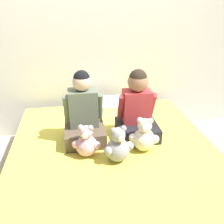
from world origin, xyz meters
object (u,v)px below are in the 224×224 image
object	(u,v)px
teddy_bear_held_by_right_child	(144,137)
pillow_at_headboard	(103,106)
teddy_bear_between_children	(118,146)
child_on_right	(137,110)
bed	(115,172)
child_on_left	(84,115)
teddy_bear_held_by_left_child	(86,143)

from	to	relation	value
teddy_bear_held_by_right_child	pillow_at_headboard	distance (m)	0.82
teddy_bear_between_children	child_on_right	bearing A→B (deg)	41.88
bed	child_on_right	bearing A→B (deg)	45.53
bed	child_on_right	distance (m)	0.55
teddy_bear_held_by_right_child	teddy_bear_between_children	xyz separation A→B (m)	(-0.23, -0.10, -0.00)
bed	teddy_bear_held_by_right_child	xyz separation A→B (m)	(0.23, -0.00, 0.32)
child_on_left	pillow_at_headboard	distance (m)	0.61
bed	pillow_at_headboard	size ratio (longest dim) A/B	4.01
bed	child_on_right	xyz separation A→B (m)	(0.23, 0.24, 0.44)
pillow_at_headboard	bed	bearing A→B (deg)	-90.00
child_on_right	teddy_bear_held_by_left_child	xyz separation A→B (m)	(-0.46, -0.24, -0.13)
child_on_left	teddy_bear_between_children	size ratio (longest dim) A/B	2.14
bed	teddy_bear_held_by_left_child	size ratio (longest dim) A/B	7.35
child_on_right	teddy_bear_held_by_right_child	distance (m)	0.27
child_on_right	pillow_at_headboard	distance (m)	0.62
bed	teddy_bear_between_children	bearing A→B (deg)	-87.89
teddy_bear_between_children	pillow_at_headboard	world-z (taller)	teddy_bear_between_children
child_on_left	teddy_bear_between_children	world-z (taller)	child_on_left
child_on_left	teddy_bear_between_children	bearing A→B (deg)	-56.19
bed	teddy_bear_held_by_left_child	xyz separation A→B (m)	(-0.23, -0.00, 0.31)
child_on_right	teddy_bear_held_by_left_child	world-z (taller)	child_on_right
teddy_bear_held_by_right_child	teddy_bear_between_children	world-z (taller)	teddy_bear_held_by_right_child
bed	child_on_left	xyz separation A→B (m)	(-0.23, 0.24, 0.43)
child_on_left	pillow_at_headboard	world-z (taller)	child_on_left
child_on_right	teddy_bear_held_by_right_child	size ratio (longest dim) A/B	2.08
teddy_bear_held_by_left_child	teddy_bear_between_children	size ratio (longest dim) A/B	0.93
child_on_left	teddy_bear_held_by_left_child	xyz separation A→B (m)	(-0.00, -0.24, -0.12)
child_on_right	teddy_bear_between_children	distance (m)	0.43
child_on_right	pillow_at_headboard	world-z (taller)	child_on_right
bed	pillow_at_headboard	bearing A→B (deg)	90.00
bed	child_on_left	size ratio (longest dim) A/B	3.20
teddy_bear_between_children	pillow_at_headboard	xyz separation A→B (m)	(-0.00, 0.88, -0.06)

